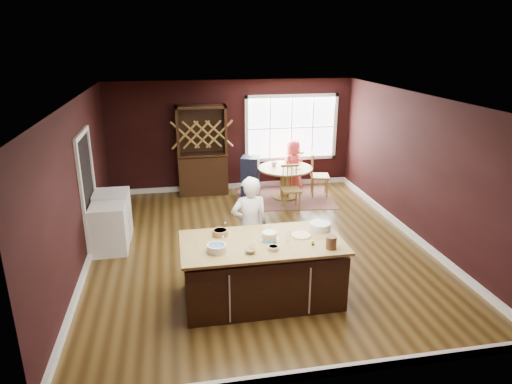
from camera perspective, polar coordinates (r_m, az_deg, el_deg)
room_shell at (r=7.97m, az=0.35°, el=1.98°), size 7.00×7.00×7.00m
window at (r=11.55m, az=4.44°, el=8.00°), size 2.36×0.10×1.66m
doorway at (r=8.64m, az=-20.18°, el=-0.12°), size 0.08×1.26×2.13m
kitchen_island at (r=6.70m, az=0.74°, el=-9.91°), size 2.30×1.20×0.92m
dining_table at (r=10.80m, az=3.65°, el=1.97°), size 1.29×1.29×0.75m
baker at (r=7.24m, az=-0.79°, el=-4.28°), size 0.62×0.42×1.64m
layer_cake at (r=6.50m, az=1.67°, el=-5.54°), size 0.29×0.29×0.12m
bowl_blue at (r=6.19m, az=-4.92°, el=-7.02°), size 0.27×0.27×0.10m
bowl_yellow at (r=6.67m, az=-4.50°, el=-5.09°), size 0.23×0.23×0.09m
bowl_pink at (r=6.13m, az=-0.73°, el=-7.43°), size 0.15×0.15×0.05m
bowl_olive at (r=6.22m, az=2.17°, el=-7.02°), size 0.15×0.15×0.06m
drinking_glass at (r=6.48m, az=4.08°, el=-5.56°), size 0.07×0.07×0.14m
dinner_plate at (r=6.68m, az=5.66°, el=-5.41°), size 0.29×0.29×0.02m
white_tub at (r=6.90m, az=7.99°, el=-4.26°), size 0.32×0.32×0.11m
stoneware_crock at (r=6.32m, az=9.38°, el=-6.25°), size 0.15×0.15×0.18m
toy_figurine at (r=6.40m, az=7.13°, el=-6.32°), size 0.04×0.04×0.07m
rug at (r=10.96m, az=3.60°, el=-0.67°), size 2.44×1.99×0.01m
chair_east at (r=11.05m, az=7.99°, el=2.22°), size 0.51×0.53×1.07m
chair_south at (r=10.09m, az=4.41°, el=0.51°), size 0.43×0.41×1.00m
chair_north at (r=11.59m, az=4.60°, el=2.85°), size 0.54×0.54×0.96m
seated_woman at (r=11.25m, az=4.68°, el=3.24°), size 0.76×0.69×1.30m
high_chair at (r=10.93m, az=-0.72°, el=2.06°), size 0.52×0.52×1.01m
toddler at (r=10.90m, az=-0.60°, el=3.68°), size 0.18×0.14×0.26m
table_plate at (r=10.68m, az=5.14°, el=3.00°), size 0.19×0.19×0.01m
table_cup at (r=10.85m, az=2.27°, el=3.54°), size 0.15×0.15×0.10m
hutch at (r=11.03m, az=-6.76°, el=5.17°), size 1.18×0.49×2.16m
washer at (r=8.49m, az=-17.87°, el=-4.43°), size 0.60×0.58×0.87m
dryer at (r=9.07m, az=-17.43°, el=-2.73°), size 0.63×0.61×0.92m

